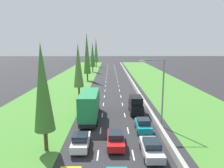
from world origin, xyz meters
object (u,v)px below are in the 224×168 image
(silver_sedan_right_lane, at_px, (151,148))
(black_van_right_lane, at_px, (136,105))
(poplar_tree_second, at_px, (78,66))
(poplar_tree_third, at_px, (87,54))
(white_hatchback_left_lane, at_px, (81,141))
(street_light_mast, at_px, (160,88))
(teal_hatchback_right_lane, at_px, (143,125))
(green_box_truck_left_lane, at_px, (90,105))
(poplar_tree_fourth, at_px, (93,55))
(poplar_tree_fifth, at_px, (96,50))
(poplar_tree_nearest, at_px, (43,88))
(red_sedan_centre_lane, at_px, (116,139))

(silver_sedan_right_lane, relative_size, black_van_right_lane, 0.92)
(poplar_tree_second, distance_m, poplar_tree_third, 20.78)
(white_hatchback_left_lane, distance_m, street_light_mast, 12.10)
(silver_sedan_right_lane, bearing_deg, teal_hatchback_right_lane, 88.85)
(green_box_truck_left_lane, height_order, poplar_tree_fourth, poplar_tree_fourth)
(black_van_right_lane, distance_m, green_box_truck_left_lane, 7.49)
(street_light_mast, bearing_deg, teal_hatchback_right_lane, -147.66)
(teal_hatchback_right_lane, xyz_separation_m, poplar_tree_fifth, (-11.19, 81.63, 7.51))
(white_hatchback_left_lane, height_order, poplar_tree_second, poplar_tree_second)
(white_hatchback_left_lane, relative_size, teal_hatchback_right_lane, 1.00)
(teal_hatchback_right_lane, xyz_separation_m, black_van_right_lane, (-0.07, 7.06, 0.56))
(street_light_mast, bearing_deg, poplar_tree_nearest, -154.67)
(poplar_tree_second, xyz_separation_m, street_light_mast, (13.00, -16.28, -1.39))
(teal_hatchback_right_lane, relative_size, street_light_mast, 0.43)
(poplar_tree_fourth, bearing_deg, poplar_tree_second, -89.31)
(poplar_tree_second, bearing_deg, white_hatchback_left_lane, -81.23)
(green_box_truck_left_lane, height_order, poplar_tree_second, poplar_tree_second)
(green_box_truck_left_lane, bearing_deg, teal_hatchback_right_lane, -32.89)
(white_hatchback_left_lane, height_order, red_sedan_centre_lane, white_hatchback_left_lane)
(poplar_tree_nearest, distance_m, poplar_tree_third, 43.22)
(black_van_right_lane, relative_size, street_light_mast, 0.54)
(black_van_right_lane, relative_size, poplar_tree_third, 0.34)
(teal_hatchback_right_lane, bearing_deg, silver_sedan_right_lane, -91.15)
(poplar_tree_fourth, bearing_deg, poplar_tree_fifth, 90.14)
(poplar_tree_nearest, bearing_deg, poplar_tree_fourth, 90.35)
(poplar_tree_fourth, bearing_deg, teal_hatchback_right_lane, -79.33)
(red_sedan_centre_lane, distance_m, poplar_tree_fourth, 63.73)
(teal_hatchback_right_lane, bearing_deg, poplar_tree_nearest, -156.34)
(poplar_tree_second, height_order, poplar_tree_fifth, poplar_tree_fifth)
(black_van_right_lane, bearing_deg, street_light_mast, -66.35)
(white_hatchback_left_lane, distance_m, red_sedan_centre_lane, 3.70)
(silver_sedan_right_lane, xyz_separation_m, poplar_tree_nearest, (-10.63, 1.24, 5.75))
(green_box_truck_left_lane, xyz_separation_m, poplar_tree_third, (-3.99, 33.89, 6.10))
(poplar_tree_nearest, distance_m, poplar_tree_fifth, 86.36)
(black_van_right_lane, height_order, green_box_truck_left_lane, green_box_truck_left_lane)
(red_sedan_centre_lane, xyz_separation_m, poplar_tree_second, (-7.08, 21.64, 5.81))
(red_sedan_centre_lane, distance_m, poplar_tree_nearest, 9.25)
(poplar_tree_nearest, xyz_separation_m, street_light_mast, (13.11, 6.21, -1.33))
(green_box_truck_left_lane, distance_m, poplar_tree_fourth, 54.87)
(silver_sedan_right_lane, xyz_separation_m, red_sedan_centre_lane, (-3.44, 2.08, 0.00))
(teal_hatchback_right_lane, xyz_separation_m, poplar_tree_second, (-10.64, 17.77, 5.78))
(silver_sedan_right_lane, height_order, poplar_tree_fifth, poplar_tree_fifth)
(green_box_truck_left_lane, distance_m, poplar_tree_nearest, 10.91)
(teal_hatchback_right_lane, relative_size, poplar_tree_second, 0.35)
(white_hatchback_left_lane, bearing_deg, poplar_tree_fifth, 92.65)
(red_sedan_centre_lane, bearing_deg, poplar_tree_fourth, 96.86)
(black_van_right_lane, distance_m, poplar_tree_fifth, 75.71)
(white_hatchback_left_lane, xyz_separation_m, teal_hatchback_right_lane, (7.21, 4.47, 0.00))
(black_van_right_lane, distance_m, street_light_mast, 7.18)
(white_hatchback_left_lane, xyz_separation_m, poplar_tree_fifth, (-3.98, 86.10, 7.51))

